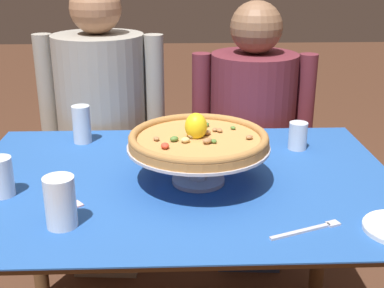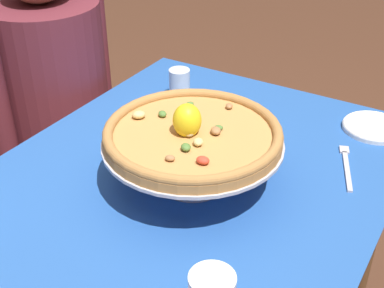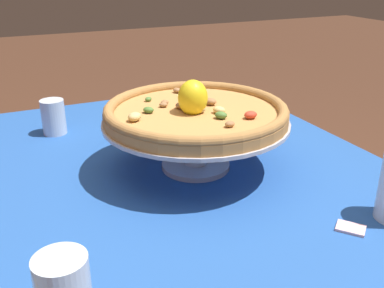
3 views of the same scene
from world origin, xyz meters
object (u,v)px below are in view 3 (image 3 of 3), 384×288
Objects in this scene: side_plate at (217,95)px; sugar_packet at (351,228)px; water_glass_back_right at (54,119)px; dinner_fork at (246,115)px; pizza_stand at (196,131)px; pizza at (196,111)px.

side_plate reaches higher than sugar_packet.
water_glass_back_right is 0.58m from side_plate.
dinner_fork is 3.85× the size of sugar_packet.
water_glass_back_right is 0.56× the size of side_plate.
water_glass_back_right is at bearing 79.82° from dinner_fork.
dinner_fork is (-0.22, 0.01, -0.01)m from side_plate.
side_plate is (0.12, -0.57, -0.03)m from water_glass_back_right.
sugar_packet is (-0.61, 0.15, -0.00)m from dinner_fork.
pizza_stand reaches higher than dinner_fork.
dinner_fork is at bearing -13.84° from sugar_packet.
side_plate is at bearing -78.36° from water_glass_back_right.
pizza_stand is 0.39m from sugar_packet.
pizza is 8.16× the size of sugar_packet.
pizza_stand reaches higher than side_plate.
pizza is 0.42m from dinner_fork.
pizza_stand is at bearing 131.39° from dinner_fork.
sugar_packet is (-0.35, -0.15, -0.09)m from pizza_stand.
pizza_stand is at bearing 147.37° from side_plate.
sugar_packet is at bearing 169.00° from side_plate.
pizza_stand is 8.36× the size of sugar_packet.
pizza_stand is 0.57m from side_plate.
pizza is 2.37× the size of side_plate.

